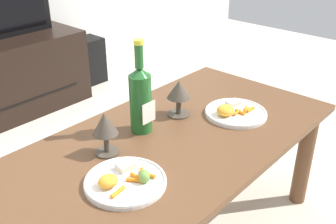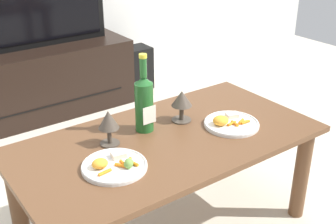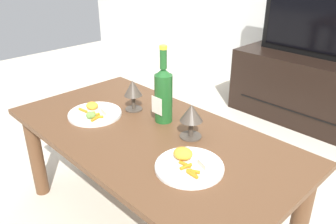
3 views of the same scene
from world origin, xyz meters
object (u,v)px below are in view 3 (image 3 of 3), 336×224
Objects in this scene: tv_stand at (318,91)px; goblet_left at (133,90)px; dining_table at (150,150)px; wine_bottle at (163,93)px; dinner_plate_right at (189,165)px; tv_screen at (332,20)px; dinner_plate_left at (95,113)px; goblet_right at (191,115)px.

tv_stand is 8.14× the size of goblet_left.
dining_table is at bearing -91.99° from tv_stand.
wine_bottle is at bearing -93.58° from tv_stand.
dinner_plate_right reaches higher than dining_table.
tv_screen is 1.48m from wine_bottle.
dinner_plate_right is (0.51, -0.17, -0.09)m from goblet_left.
dinner_plate_left is at bearing -101.88° from tv_screen.
wine_bottle is 0.40m from dinner_plate_right.
dinner_plate_left is (-0.29, -0.07, 0.10)m from dining_table.
dinner_plate_right is (0.33, -0.19, -0.12)m from wine_bottle.
wine_bottle is at bearing -93.59° from tv_screen.
dinner_plate_left is at bearing -165.93° from dining_table.
goblet_right is (0.37, 0.00, -0.00)m from goblet_left.
goblet_right is at bearing 0.00° from goblet_left.
goblet_left is at bearing -100.46° from tv_stand.
wine_bottle reaches higher than goblet_right.
dining_table is 5.31× the size of dinner_plate_right.
tv_stand is at bearing 79.54° from goblet_left.
goblet_left reaches higher than goblet_right.
tv_stand is 1.22× the size of tv_screen.
dining_table is 1.30× the size of tv_screen.
goblet_left reaches higher than dinner_plate_left.
tv_stand is 1.55m from goblet_left.
dinner_plate_left is 0.58m from dinner_plate_right.
tv_screen reaches higher than dinner_plate_right.
wine_bottle is at bearing 107.25° from dining_table.
wine_bottle is 0.19m from goblet_right.
goblet_left is (-0.22, 0.10, 0.19)m from dining_table.
goblet_left is at bearing -173.16° from wine_bottle.
tv_stand is 8.40× the size of goblet_right.
tv_screen is 2.90× the size of wine_bottle.
dinner_plate_right is at bearing -81.92° from tv_stand.
wine_bottle is 2.37× the size of goblet_right.
tv_stand is 1.53m from goblet_right.
tv_screen is at bearing 86.41° from wine_bottle.
wine_bottle is 2.30× the size of goblet_left.
wine_bottle reaches higher than dinner_plate_right.
dining_table is at bearing -72.75° from wine_bottle.
wine_bottle reaches higher than goblet_left.
dining_table is 0.25m from goblet_right.
wine_bottle reaches higher than dining_table.
tv_screen reaches higher than tv_stand.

